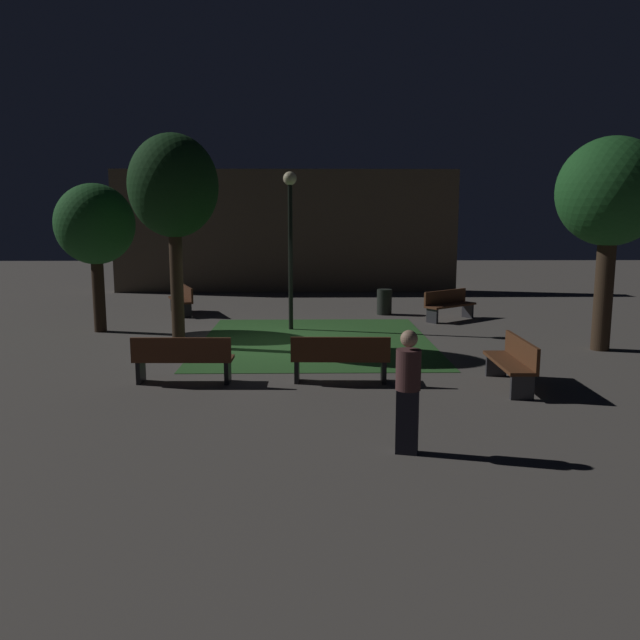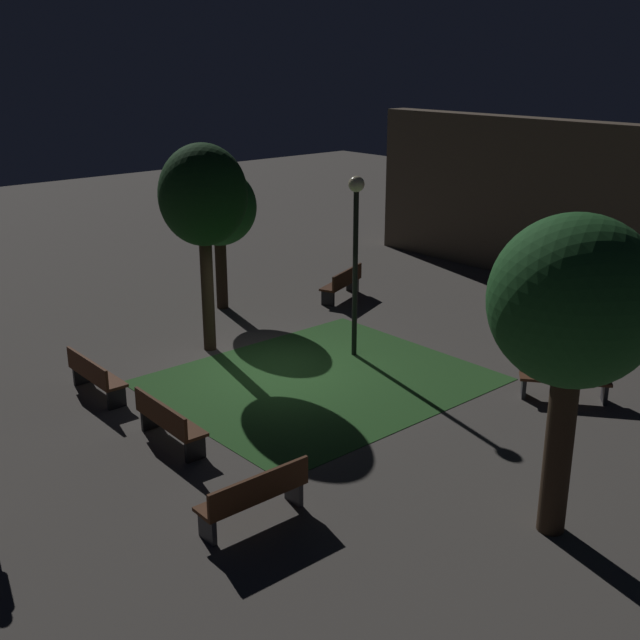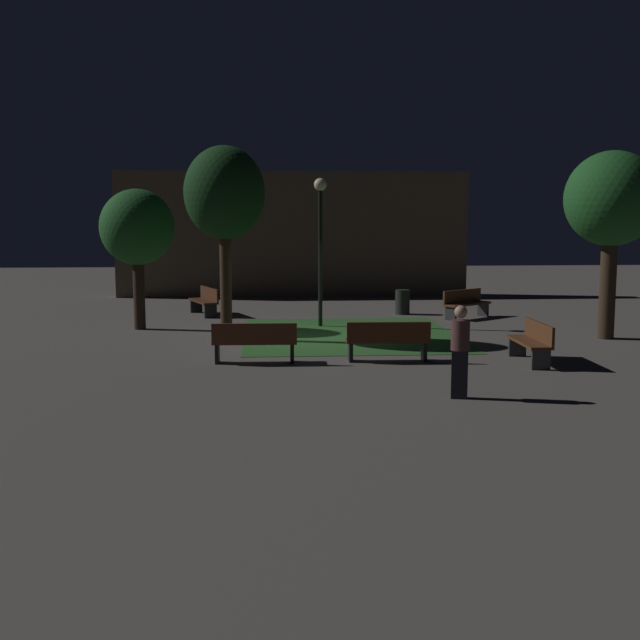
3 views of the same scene
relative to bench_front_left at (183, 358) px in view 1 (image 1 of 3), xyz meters
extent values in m
plane|color=#56514C|center=(1.44, 3.67, -0.48)|extent=(60.00, 60.00, 0.00)
cube|color=#2D6028|center=(2.47, 4.01, -0.48)|extent=(5.59, 6.58, 0.01)
cube|color=brown|center=(0.00, 0.08, -0.03)|extent=(1.81, 0.52, 0.06)
cube|color=brown|center=(0.00, -0.13, 0.20)|extent=(1.80, 0.10, 0.40)
cube|color=black|center=(-0.80, 0.09, -0.27)|extent=(0.09, 0.39, 0.42)
cube|color=black|center=(0.80, 0.06, -0.27)|extent=(0.09, 0.39, 0.42)
cube|color=#512D19|center=(2.87, 0.08, -0.03)|extent=(1.81, 0.54, 0.06)
cube|color=#512D19|center=(2.86, -0.13, 0.20)|extent=(1.80, 0.12, 0.40)
cube|color=black|center=(2.07, 0.10, -0.27)|extent=(0.09, 0.39, 0.42)
cube|color=black|center=(3.67, 0.05, -0.27)|extent=(0.09, 0.39, 0.42)
cube|color=brown|center=(6.49, 7.13, -0.03)|extent=(1.72, 1.48, 0.06)
cube|color=brown|center=(6.36, 7.30, 0.20)|extent=(1.46, 1.15, 0.40)
cube|color=#2D2D33|center=(7.12, 7.62, -0.27)|extent=(0.30, 0.35, 0.42)
cube|color=#2D2D33|center=(5.85, 6.64, -0.27)|extent=(0.30, 0.35, 0.42)
cube|color=#422314|center=(-1.73, 8.52, -0.03)|extent=(1.09, 1.85, 0.06)
cube|color=#422314|center=(-1.54, 8.59, 0.20)|extent=(0.69, 1.71, 0.40)
cube|color=black|center=(-1.45, 7.77, -0.27)|extent=(0.39, 0.21, 0.42)
cube|color=black|center=(-2.01, 9.27, -0.27)|extent=(0.39, 0.21, 0.42)
cube|color=#512D19|center=(5.86, -0.35, -0.03)|extent=(0.52, 1.81, 0.06)
cube|color=#512D19|center=(6.07, -0.36, 0.20)|extent=(0.10, 1.80, 0.40)
cube|color=#2D2D33|center=(5.84, -1.15, -0.27)|extent=(0.39, 0.09, 0.42)
cube|color=#2D2D33|center=(5.88, 0.45, -0.27)|extent=(0.39, 0.09, 0.42)
cylinder|color=#2D2116|center=(-3.26, 5.44, 0.66)|extent=(0.32, 0.32, 2.28)
ellipsoid|color=#1E5623|center=(-3.26, 5.44, 2.36)|extent=(2.04, 2.04, 2.09)
cylinder|color=#38281C|center=(-0.75, 3.34, 1.10)|extent=(0.30, 0.30, 3.16)
ellipsoid|color=#143816|center=(-0.75, 3.34, 3.23)|extent=(2.03, 2.03, 2.32)
cylinder|color=#38281C|center=(8.98, 2.84, 0.98)|extent=(0.41, 0.41, 2.92)
ellipsoid|color=#1E5623|center=(8.98, 2.84, 3.09)|extent=(2.36, 2.36, 2.39)
cylinder|color=black|center=(1.81, 5.66, 1.45)|extent=(0.12, 0.12, 3.87)
sphere|color=#F4E5B2|center=(1.81, 5.66, 3.54)|extent=(0.36, 0.36, 0.36)
cylinder|color=black|center=(4.67, 8.32, -0.08)|extent=(0.46, 0.46, 0.79)
cube|color=black|center=(3.55, -3.53, -0.06)|extent=(0.32, 0.26, 0.84)
cylinder|color=#4C2D2D|center=(3.55, -3.53, 0.62)|extent=(0.32, 0.32, 0.52)
sphere|color=tan|center=(3.55, -3.53, 1.02)|extent=(0.22, 0.22, 0.22)
cube|color=brown|center=(1.38, 14.65, 1.97)|extent=(13.84, 0.80, 4.90)
camera|label=1|loc=(2.29, -11.32, 2.52)|focal=35.64mm
camera|label=2|loc=(14.40, -6.53, 6.27)|focal=44.67mm
camera|label=3|loc=(0.21, -16.56, 2.60)|focal=44.03mm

